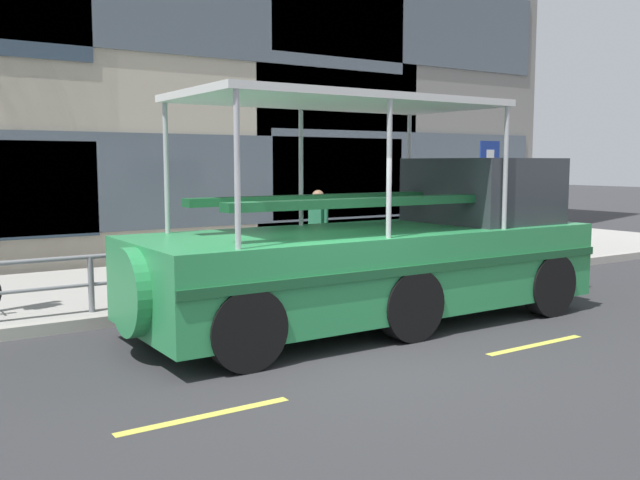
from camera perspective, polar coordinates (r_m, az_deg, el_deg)
ground_plane at (r=9.13m, az=1.81°, el=-9.19°), size 120.00×120.00×0.00m
sidewalk at (r=13.95m, az=-11.59°, el=-3.50°), size 32.00×4.80×0.18m
curb_edge at (r=11.72m, az=-7.03°, el=-5.30°), size 32.00×0.18×0.18m
lane_centreline at (r=8.28m, az=6.34°, el=-10.84°), size 25.80×0.12×0.01m
curb_guardrail at (r=12.65m, az=-1.39°, el=-1.25°), size 11.45×0.09×0.88m
parking_sign at (r=16.64m, az=13.54°, el=4.80°), size 0.60×0.12×2.75m
duck_tour_boat at (r=10.90m, az=6.27°, el=-0.85°), size 9.02×2.58×3.37m
pedestrian_near_bow at (r=15.90m, az=8.10°, el=1.88°), size 0.25×0.49×1.73m
pedestrian_mid_left at (r=13.72m, az=-0.16°, el=1.24°), size 0.26×0.49×1.73m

